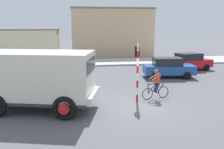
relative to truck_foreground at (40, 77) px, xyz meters
name	(u,v)px	position (x,y,z in m)	size (l,w,h in m)	color
ground_plane	(135,106)	(4.81, -0.13, -1.67)	(120.00, 120.00, 0.00)	#56565B
sidewalk_far	(104,62)	(4.81, 15.04, -1.59)	(80.00, 5.00, 0.16)	#ADADA8
truck_foreground	(40,77)	(0.00, 0.00, 0.00)	(5.85, 3.76, 2.90)	silver
cyclist	(156,84)	(6.26, 0.93, -0.80)	(1.69, 0.58, 1.72)	black
traffic_light_pole	(137,65)	(5.07, 0.63, 0.40)	(0.24, 0.43, 3.20)	red
car_red_near	(168,67)	(9.12, 6.47, -0.85)	(4.16, 2.20, 1.60)	#234C9E
car_white_mid	(190,61)	(12.28, 9.31, -0.85)	(4.24, 2.41, 1.60)	red
building_corner_left	(14,43)	(-5.89, 20.31, 0.21)	(11.02, 5.50, 3.75)	beige
building_mid_block	(111,32)	(6.67, 22.20, 1.53)	(10.94, 6.03, 6.38)	#D1B284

